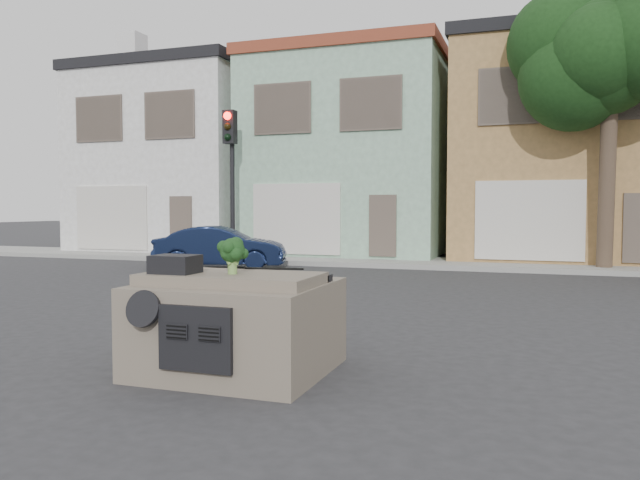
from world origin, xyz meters
The scene contains 12 objects.
ground_plane centered at (0.00, 0.00, 0.00)m, with size 120.00×120.00×0.00m, color #303033.
sidewalk centered at (0.00, 10.50, 0.07)m, with size 40.00×3.00×0.15m, color gray.
townhouse_white centered at (-11.00, 14.50, 3.77)m, with size 7.20×8.20×7.55m, color silver.
townhouse_mint centered at (-3.50, 14.50, 3.77)m, with size 7.20×8.20×7.55m, color #93BD9F.
townhouse_tan centered at (4.00, 14.50, 3.77)m, with size 7.20×8.20×7.55m, color #A87E49.
navy_sedan centered at (-5.78, 7.41, 0.00)m, with size 1.35×3.87×1.27m, color #101935.
traffic_signal centered at (-6.50, 9.50, 2.55)m, with size 0.40×0.40×5.10m, color black.
tree_near centered at (5.00, 9.80, 4.25)m, with size 4.40×4.00×8.50m, color #153513.
car_dashboard centered at (0.00, -3.00, 0.56)m, with size 2.00×1.80×1.12m, color #706456.
instrument_hump centered at (-0.58, -3.35, 1.22)m, with size 0.48×0.38×0.20m, color black.
wiper_arm centered at (0.28, -2.62, 1.13)m, with size 0.70×0.03×0.02m, color black.
broccoli centered at (0.05, -3.22, 1.32)m, with size 0.33×0.33×0.40m, color black.
Camera 1 is at (3.14, -9.25, 1.84)m, focal length 35.00 mm.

